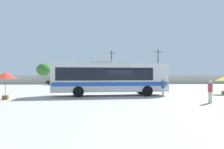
{
  "coord_description": "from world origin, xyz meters",
  "views": [
    {
      "loc": [
        -2.03,
        -21.1,
        2.11
      ],
      "look_at": [
        -0.7,
        0.83,
        2.16
      ],
      "focal_mm": 33.63,
      "sensor_mm": 36.0,
      "label": 1
    }
  ],
  "objects_px": {
    "attendant_by_bus_door": "(163,86)",
    "roadside_tree_left": "(44,70)",
    "parked_car_leftmost_black": "(57,81)",
    "vendor_umbrella_near_gate_yellow": "(224,79)",
    "roadside_tree_midright": "(122,68)",
    "vendor_umbrella_secondary_red": "(5,76)",
    "coach_bus_silver_blue": "(109,77)",
    "utility_pole_far": "(158,66)",
    "utility_pole_near": "(112,66)",
    "parked_car_second_dark_blue": "(85,81)",
    "passenger_waiting_on_apron": "(210,90)",
    "roadside_tree_midleft": "(79,68)"
  },
  "relations": [
    {
      "from": "coach_bus_silver_blue",
      "to": "parked_car_leftmost_black",
      "type": "height_order",
      "value": "coach_bus_silver_blue"
    },
    {
      "from": "attendant_by_bus_door",
      "to": "coach_bus_silver_blue",
      "type": "bearing_deg",
      "value": 162.49
    },
    {
      "from": "vendor_umbrella_secondary_red",
      "to": "vendor_umbrella_near_gate_yellow",
      "type": "bearing_deg",
      "value": 9.78
    },
    {
      "from": "utility_pole_far",
      "to": "roadside_tree_left",
      "type": "distance_m",
      "value": 29.17
    },
    {
      "from": "passenger_waiting_on_apron",
      "to": "parked_car_second_dark_blue",
      "type": "xyz_separation_m",
      "value": [
        -11.43,
        29.9,
        -0.19
      ]
    },
    {
      "from": "parked_car_second_dark_blue",
      "to": "roadside_tree_midright",
      "type": "xyz_separation_m",
      "value": [
        8.88,
        7.84,
        3.12
      ]
    },
    {
      "from": "parked_car_leftmost_black",
      "to": "roadside_tree_midleft",
      "type": "relative_size",
      "value": 0.85
    },
    {
      "from": "coach_bus_silver_blue",
      "to": "parked_car_leftmost_black",
      "type": "xyz_separation_m",
      "value": [
        -9.92,
        23.83,
        -1.12
      ]
    },
    {
      "from": "parked_car_leftmost_black",
      "to": "roadside_tree_midleft",
      "type": "height_order",
      "value": "roadside_tree_midleft"
    },
    {
      "from": "utility_pole_near",
      "to": "roadside_tree_midleft",
      "type": "xyz_separation_m",
      "value": [
        -7.97,
        -0.69,
        -0.56
      ]
    },
    {
      "from": "parked_car_leftmost_black",
      "to": "roadside_tree_midright",
      "type": "height_order",
      "value": "roadside_tree_midright"
    },
    {
      "from": "coach_bus_silver_blue",
      "to": "parked_car_second_dark_blue",
      "type": "height_order",
      "value": "coach_bus_silver_blue"
    },
    {
      "from": "parked_car_leftmost_black",
      "to": "utility_pole_near",
      "type": "xyz_separation_m",
      "value": [
        12.01,
        6.73,
        3.52
      ]
    },
    {
      "from": "passenger_waiting_on_apron",
      "to": "parked_car_leftmost_black",
      "type": "xyz_separation_m",
      "value": [
        -17.27,
        30.02,
        -0.2
      ]
    },
    {
      "from": "parked_car_leftmost_black",
      "to": "roadside_tree_left",
      "type": "height_order",
      "value": "roadside_tree_left"
    },
    {
      "from": "vendor_umbrella_secondary_red",
      "to": "utility_pole_far",
      "type": "bearing_deg",
      "value": 54.93
    },
    {
      "from": "parked_car_second_dark_blue",
      "to": "utility_pole_far",
      "type": "distance_m",
      "value": 18.55
    },
    {
      "from": "parked_car_leftmost_black",
      "to": "roadside_tree_left",
      "type": "distance_m",
      "value": 11.78
    },
    {
      "from": "coach_bus_silver_blue",
      "to": "roadside_tree_left",
      "type": "xyz_separation_m",
      "value": [
        -15.37,
        33.91,
        1.62
      ]
    },
    {
      "from": "attendant_by_bus_door",
      "to": "roadside_tree_left",
      "type": "bearing_deg",
      "value": 120.02
    },
    {
      "from": "roadside_tree_midright",
      "to": "vendor_umbrella_near_gate_yellow",
      "type": "bearing_deg",
      "value": -75.45
    },
    {
      "from": "attendant_by_bus_door",
      "to": "vendor_umbrella_near_gate_yellow",
      "type": "xyz_separation_m",
      "value": [
        7.6,
        2.44,
        0.64
      ]
    },
    {
      "from": "attendant_by_bus_door",
      "to": "vendor_umbrella_secondary_red",
      "type": "relative_size",
      "value": 0.76
    },
    {
      "from": "vendor_umbrella_near_gate_yellow",
      "to": "roadside_tree_midright",
      "type": "relative_size",
      "value": 0.37
    },
    {
      "from": "utility_pole_near",
      "to": "vendor_umbrella_near_gate_yellow",
      "type": "bearing_deg",
      "value": -70.25
    },
    {
      "from": "passenger_waiting_on_apron",
      "to": "parked_car_second_dark_blue",
      "type": "relative_size",
      "value": 0.36
    },
    {
      "from": "parked_car_leftmost_black",
      "to": "parked_car_second_dark_blue",
      "type": "bearing_deg",
      "value": -1.12
    },
    {
      "from": "roadside_tree_midleft",
      "to": "roadside_tree_left",
      "type": "bearing_deg",
      "value": 156.97
    },
    {
      "from": "utility_pole_near",
      "to": "utility_pole_far",
      "type": "bearing_deg",
      "value": -8.33
    },
    {
      "from": "parked_car_second_dark_blue",
      "to": "utility_pole_near",
      "type": "distance_m",
      "value": 9.86
    },
    {
      "from": "roadside_tree_left",
      "to": "roadside_tree_midleft",
      "type": "bearing_deg",
      "value": -23.03
    },
    {
      "from": "vendor_umbrella_secondary_red",
      "to": "parked_car_leftmost_black",
      "type": "distance_m",
      "value": 26.81
    },
    {
      "from": "vendor_umbrella_secondary_red",
      "to": "parked_car_second_dark_blue",
      "type": "distance_m",
      "value": 27.13
    },
    {
      "from": "coach_bus_silver_blue",
      "to": "parked_car_leftmost_black",
      "type": "relative_size",
      "value": 2.64
    },
    {
      "from": "coach_bus_silver_blue",
      "to": "attendant_by_bus_door",
      "type": "bearing_deg",
      "value": -17.51
    },
    {
      "from": "vendor_umbrella_near_gate_yellow",
      "to": "vendor_umbrella_secondary_red",
      "type": "distance_m",
      "value": 22.09
    },
    {
      "from": "attendant_by_bus_door",
      "to": "utility_pole_far",
      "type": "xyz_separation_m",
      "value": [
        8.19,
        30.54,
        3.36
      ]
    },
    {
      "from": "vendor_umbrella_near_gate_yellow",
      "to": "parked_car_leftmost_black",
      "type": "height_order",
      "value": "vendor_umbrella_near_gate_yellow"
    },
    {
      "from": "vendor_umbrella_near_gate_yellow",
      "to": "parked_car_second_dark_blue",
      "type": "height_order",
      "value": "vendor_umbrella_near_gate_yellow"
    },
    {
      "from": "passenger_waiting_on_apron",
      "to": "utility_pole_near",
      "type": "relative_size",
      "value": 0.21
    },
    {
      "from": "vendor_umbrella_near_gate_yellow",
      "to": "parked_car_leftmost_black",
      "type": "distance_m",
      "value": 32.33
    },
    {
      "from": "coach_bus_silver_blue",
      "to": "roadside_tree_left",
      "type": "height_order",
      "value": "roadside_tree_left"
    },
    {
      "from": "coach_bus_silver_blue",
      "to": "roadside_tree_midright",
      "type": "relative_size",
      "value": 2.2
    },
    {
      "from": "vendor_umbrella_secondary_red",
      "to": "utility_pole_near",
      "type": "bearing_deg",
      "value": 71.69
    },
    {
      "from": "attendant_by_bus_door",
      "to": "roadside_tree_left",
      "type": "height_order",
      "value": "roadside_tree_left"
    },
    {
      "from": "utility_pole_near",
      "to": "vendor_umbrella_secondary_red",
      "type": "bearing_deg",
      "value": -108.31
    },
    {
      "from": "passenger_waiting_on_apron",
      "to": "vendor_umbrella_near_gate_yellow",
      "type": "relative_size",
      "value": 0.86
    },
    {
      "from": "passenger_waiting_on_apron",
      "to": "vendor_umbrella_secondary_red",
      "type": "bearing_deg",
      "value": 168.77
    },
    {
      "from": "attendant_by_bus_door",
      "to": "roadside_tree_midleft",
      "type": "height_order",
      "value": "roadside_tree_midleft"
    },
    {
      "from": "coach_bus_silver_blue",
      "to": "roadside_tree_midright",
      "type": "xyz_separation_m",
      "value": [
        4.79,
        31.56,
        2.01
      ]
    }
  ]
}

